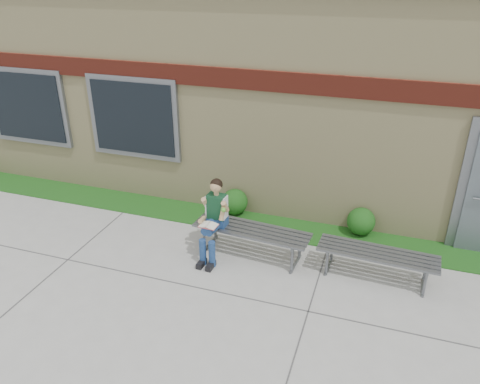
% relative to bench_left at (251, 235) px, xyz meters
% --- Properties ---
extents(ground, '(80.00, 80.00, 0.00)m').
position_rel_bench_left_xyz_m(ground, '(0.18, -1.61, -0.39)').
color(ground, '#9E9E99').
rests_on(ground, ground).
extents(grass_strip, '(16.00, 0.80, 0.02)m').
position_rel_bench_left_xyz_m(grass_strip, '(0.18, 0.99, -0.38)').
color(grass_strip, '#134412').
rests_on(grass_strip, ground).
extents(school_building, '(16.20, 6.22, 4.20)m').
position_rel_bench_left_xyz_m(school_building, '(0.18, 4.38, 1.72)').
color(school_building, beige).
rests_on(school_building, ground).
extents(bench_left, '(1.96, 0.69, 0.50)m').
position_rel_bench_left_xyz_m(bench_left, '(0.00, 0.00, 0.00)').
color(bench_left, slate).
rests_on(bench_left, ground).
extents(bench_right, '(1.81, 0.59, 0.47)m').
position_rel_bench_left_xyz_m(bench_right, '(2.00, 0.00, -0.03)').
color(bench_right, slate).
rests_on(bench_right, ground).
extents(girl, '(0.45, 0.76, 1.34)m').
position_rel_bench_left_xyz_m(girl, '(-0.58, -0.20, 0.33)').
color(girl, navy).
rests_on(girl, ground).
extents(shrub_mid, '(0.50, 0.50, 0.50)m').
position_rel_bench_left_xyz_m(shrub_mid, '(-0.72, 1.24, -0.12)').
color(shrub_mid, '#134412').
rests_on(shrub_mid, grass_strip).
extents(shrub_east, '(0.50, 0.50, 0.50)m').
position_rel_bench_left_xyz_m(shrub_east, '(1.66, 1.24, -0.12)').
color(shrub_east, '#134412').
rests_on(shrub_east, grass_strip).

